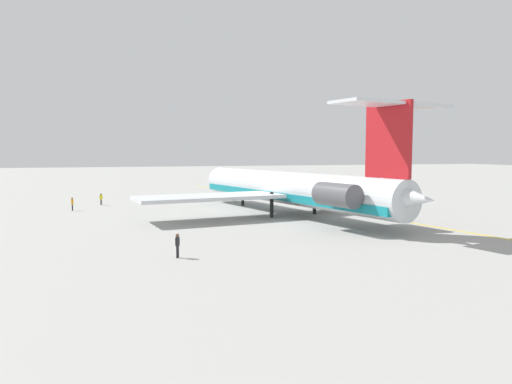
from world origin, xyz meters
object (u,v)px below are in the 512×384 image
at_px(ground_crew_near_tail, 72,202).
at_px(ground_crew_portside, 101,198).
at_px(main_jetliner, 294,188).
at_px(ground_crew_near_nose, 177,242).

bearing_deg(ground_crew_near_tail, ground_crew_portside, 34.30).
height_order(main_jetliner, ground_crew_portside, main_jetliner).
bearing_deg(ground_crew_portside, main_jetliner, 45.83).
distance_m(ground_crew_near_nose, ground_crew_portside, 37.18).
bearing_deg(main_jetliner, ground_crew_near_nose, 124.72).
bearing_deg(ground_crew_near_nose, ground_crew_near_tail, -23.96).
bearing_deg(ground_crew_near_tail, main_jetliner, -51.93).
distance_m(main_jetliner, ground_crew_near_tail, 28.44).
relative_size(main_jetliner, ground_crew_near_nose, 23.10).
xyz_separation_m(main_jetliner, ground_crew_near_nose, (-18.44, 15.90, -2.16)).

